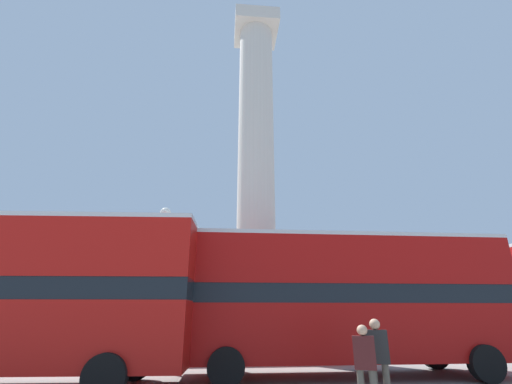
# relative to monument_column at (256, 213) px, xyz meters

# --- Properties ---
(ground_plane) EXTENTS (200.00, 200.00, 0.00)m
(ground_plane) POSITION_rel_monument_column_xyz_m (0.00, 0.00, -6.70)
(ground_plane) COLOR gray
(monument_column) EXTENTS (6.34, 6.34, 20.34)m
(monument_column) POSITION_rel_monument_column_xyz_m (0.00, 0.00, 0.00)
(monument_column) COLOR beige
(monument_column) RESTS_ON ground_plane
(bus_b) EXTENTS (10.46, 2.90, 4.24)m
(bus_b) POSITION_rel_monument_column_xyz_m (2.22, -5.69, -4.36)
(bus_b) COLOR #A80F0C
(bus_b) RESTS_ON ground_plane
(equestrian_statue) EXTENTS (4.33, 3.82, 6.43)m
(equestrian_statue) POSITION_rel_monument_column_xyz_m (-9.45, 2.71, -4.85)
(equestrian_statue) COLOR beige
(equestrian_statue) RESTS_ON ground_plane
(street_lamp) EXTENTS (0.44, 0.44, 5.75)m
(street_lamp) POSITION_rel_monument_column_xyz_m (-3.93, -3.80, -3.38)
(street_lamp) COLOR black
(street_lamp) RESTS_ON ground_plane
(pedestrian_near_lamp) EXTENTS (0.46, 0.30, 1.63)m
(pedestrian_near_lamp) POSITION_rel_monument_column_xyz_m (1.31, -9.65, -5.81)
(pedestrian_near_lamp) COLOR #4C473D
(pedestrian_near_lamp) RESTS_ON ground_plane
(pedestrian_by_plinth) EXTENTS (0.49, 0.30, 1.74)m
(pedestrian_by_plinth) POSITION_rel_monument_column_xyz_m (1.75, -9.27, -5.72)
(pedestrian_by_plinth) COLOR #4C473D
(pedestrian_by_plinth) RESTS_ON ground_plane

